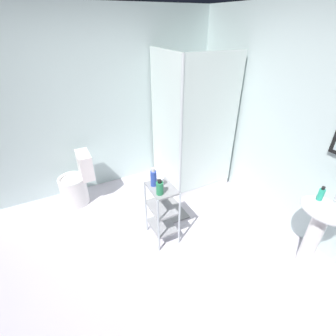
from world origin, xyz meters
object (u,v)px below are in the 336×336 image
object	(u,v)px
storage_cart	(162,209)
body_wash_bottle_green	(160,188)
shampoo_bottle_blue	(154,178)
rinse_cup	(161,181)
hand_soap_bottle	(321,194)
shower_stall	(188,157)
bath_mat	(167,208)
pedestal_sink	(319,223)
toilet	(77,184)

from	to	relation	value
storage_cart	body_wash_bottle_green	xyz separation A→B (m)	(0.09, -0.06, 0.38)
shampoo_bottle_blue	rinse_cup	world-z (taller)	shampoo_bottle_blue
hand_soap_bottle	shampoo_bottle_blue	distance (m)	1.66
shower_stall	body_wash_bottle_green	distance (m)	1.43
shampoo_bottle_blue	shower_stall	bearing A→B (deg)	130.77
shower_stall	body_wash_bottle_green	bearing A→B (deg)	-44.07
shower_stall	bath_mat	xyz separation A→B (m)	(0.48, -0.62, -0.45)
body_wash_bottle_green	rinse_cup	bearing A→B (deg)	148.97
storage_cart	bath_mat	world-z (taller)	storage_cart
bath_mat	shampoo_bottle_blue	bearing A→B (deg)	-43.77
storage_cart	rinse_cup	xyz separation A→B (m)	(-0.05, 0.02, 0.35)
hand_soap_bottle	body_wash_bottle_green	distance (m)	1.56
pedestal_sink	hand_soap_bottle	size ratio (longest dim) A/B	5.39
body_wash_bottle_green	toilet	bearing A→B (deg)	-150.42
toilet	shampoo_bottle_blue	size ratio (longest dim) A/B	3.43
rinse_cup	bath_mat	bearing A→B (deg)	145.89
body_wash_bottle_green	rinse_cup	world-z (taller)	body_wash_bottle_green
rinse_cup	body_wash_bottle_green	bearing A→B (deg)	-31.03
hand_soap_bottle	rinse_cup	size ratio (longest dim) A/B	1.70
pedestal_sink	rinse_cup	world-z (taller)	rinse_cup
shampoo_bottle_blue	storage_cart	bearing A→B (deg)	37.12
toilet	bath_mat	world-z (taller)	toilet
shower_stall	bath_mat	size ratio (longest dim) A/B	3.33
toilet	hand_soap_bottle	distance (m)	2.98
shower_stall	storage_cart	distance (m)	1.28
pedestal_sink	body_wash_bottle_green	xyz separation A→B (m)	(-0.95, -1.29, 0.24)
pedestal_sink	bath_mat	size ratio (longest dim) A/B	1.35
pedestal_sink	storage_cart	world-z (taller)	pedestal_sink
body_wash_bottle_green	shampoo_bottle_blue	size ratio (longest dim) A/B	0.76
pedestal_sink	shower_stall	bearing A→B (deg)	-170.49
hand_soap_bottle	bath_mat	world-z (taller)	hand_soap_bottle
toilet	storage_cart	bearing A→B (deg)	33.74
shampoo_bottle_blue	bath_mat	world-z (taller)	shampoo_bottle_blue
storage_cart	body_wash_bottle_green	world-z (taller)	body_wash_bottle_green
shower_stall	rinse_cup	bearing A→B (deg)	-45.84
body_wash_bottle_green	shampoo_bottle_blue	world-z (taller)	shampoo_bottle_blue
pedestal_sink	bath_mat	distance (m)	1.84
shower_stall	storage_cart	size ratio (longest dim) A/B	2.70
toilet	rinse_cup	xyz separation A→B (m)	(1.12, 0.80, 0.47)
body_wash_bottle_green	bath_mat	xyz separation A→B (m)	(-0.52, 0.34, -0.81)
hand_soap_bottle	bath_mat	bearing A→B (deg)	-145.45
toilet	shampoo_bottle_blue	bearing A→B (deg)	33.49
shower_stall	bath_mat	bearing A→B (deg)	-52.60
hand_soap_bottle	bath_mat	xyz separation A→B (m)	(-1.39, -0.96, -0.87)
toilet	rinse_cup	size ratio (longest dim) A/B	8.59
storage_cart	shampoo_bottle_blue	xyz separation A→B (m)	(-0.08, -0.06, 0.40)
pedestal_sink	body_wash_bottle_green	distance (m)	1.62
body_wash_bottle_green	rinse_cup	size ratio (longest dim) A/B	1.91
rinse_cup	shower_stall	bearing A→B (deg)	134.16
pedestal_sink	storage_cart	bearing A→B (deg)	-130.40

